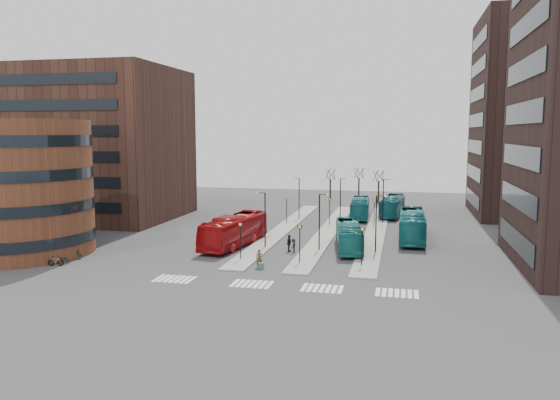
% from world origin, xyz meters
% --- Properties ---
extents(ground, '(160.00, 160.00, 0.00)m').
position_xyz_m(ground, '(0.00, 0.00, 0.00)').
color(ground, '#313134').
rests_on(ground, ground).
extents(island_left, '(2.50, 45.00, 0.15)m').
position_xyz_m(island_left, '(-4.00, 30.00, 0.07)').
color(island_left, gray).
rests_on(island_left, ground).
extents(island_mid, '(2.50, 45.00, 0.15)m').
position_xyz_m(island_mid, '(2.00, 30.00, 0.07)').
color(island_mid, gray).
rests_on(island_mid, ground).
extents(island_right, '(2.50, 45.00, 0.15)m').
position_xyz_m(island_right, '(8.00, 30.00, 0.07)').
color(island_right, gray).
rests_on(island_right, ground).
extents(suitcase, '(0.61, 0.56, 0.61)m').
position_xyz_m(suitcase, '(-1.51, 8.99, 0.31)').
color(suitcase, navy).
rests_on(suitcase, ground).
extents(red_bus, '(4.60, 12.80, 3.49)m').
position_xyz_m(red_bus, '(-7.11, 18.54, 1.74)').
color(red_bus, '#9E0C0F').
rests_on(red_bus, ground).
extents(teal_bus_a, '(4.09, 10.99, 2.99)m').
position_xyz_m(teal_bus_a, '(5.65, 19.42, 1.50)').
color(teal_bus_a, '#156966').
rests_on(teal_bus_a, ground).
extents(teal_bus_b, '(2.97, 10.80, 2.98)m').
position_xyz_m(teal_bus_b, '(5.10, 41.93, 1.49)').
color(teal_bus_b, '#16656E').
rests_on(teal_bus_b, ground).
extents(teal_bus_c, '(2.92, 12.43, 3.46)m').
position_xyz_m(teal_bus_c, '(12.42, 26.41, 1.73)').
color(teal_bus_c, '#166B71').
rests_on(teal_bus_c, ground).
extents(teal_bus_d, '(3.73, 11.31, 3.09)m').
position_xyz_m(teal_bus_d, '(9.76, 44.88, 1.55)').
color(teal_bus_d, '#145F65').
rests_on(teal_bus_d, ground).
extents(traveller, '(0.69, 0.52, 1.72)m').
position_xyz_m(traveller, '(-1.86, 9.70, 0.86)').
color(traveller, '#4B452D').
rests_on(traveller, ground).
extents(commuter_a, '(0.89, 0.75, 1.64)m').
position_xyz_m(commuter_a, '(-8.79, 17.87, 0.82)').
color(commuter_a, black).
rests_on(commuter_a, ground).
extents(commuter_b, '(0.59, 1.13, 1.85)m').
position_xyz_m(commuter_b, '(-0.50, 17.03, 0.92)').
color(commuter_b, black).
rests_on(commuter_b, ground).
extents(commuter_c, '(0.74, 1.07, 1.53)m').
position_xyz_m(commuter_c, '(0.05, 16.63, 0.76)').
color(commuter_c, black).
rests_on(commuter_c, ground).
extents(bicycle_near, '(1.57, 0.60, 0.81)m').
position_xyz_m(bicycle_near, '(-21.00, 6.83, 0.41)').
color(bicycle_near, gray).
rests_on(bicycle_near, ground).
extents(bicycle_mid, '(1.57, 0.74, 0.91)m').
position_xyz_m(bicycle_mid, '(-21.00, 5.86, 0.45)').
color(bicycle_mid, gray).
rests_on(bicycle_mid, ground).
extents(bicycle_far, '(1.93, 0.81, 0.99)m').
position_xyz_m(bicycle_far, '(-21.00, 8.83, 0.49)').
color(bicycle_far, gray).
rests_on(bicycle_far, ground).
extents(crosswalk_stripes, '(22.35, 2.40, 0.01)m').
position_xyz_m(crosswalk_stripes, '(1.75, 4.00, 0.01)').
color(crosswalk_stripes, silver).
rests_on(crosswalk_stripes, ground).
extents(round_building, '(15.16, 15.16, 14.00)m').
position_xyz_m(round_building, '(-28.00, 10.00, 6.99)').
color(round_building, brown).
rests_on(round_building, ground).
extents(office_block, '(25.00, 20.12, 22.00)m').
position_xyz_m(office_block, '(-34.00, 33.98, 11.00)').
color(office_block, '#3F261D').
rests_on(office_block, ground).
extents(tower_far, '(20.12, 20.00, 30.00)m').
position_xyz_m(tower_far, '(31.98, 50.00, 15.00)').
color(tower_far, black).
rests_on(tower_far, ground).
extents(sign_poles, '(12.45, 22.12, 3.65)m').
position_xyz_m(sign_poles, '(1.60, 23.00, 2.41)').
color(sign_poles, black).
rests_on(sign_poles, ground).
extents(lamp_posts, '(14.04, 20.24, 6.12)m').
position_xyz_m(lamp_posts, '(2.64, 28.00, 3.58)').
color(lamp_posts, black).
rests_on(lamp_posts, ground).
extents(bare_trees, '(10.97, 8.14, 5.90)m').
position_xyz_m(bare_trees, '(2.67, 62.67, 2.72)').
color(bare_trees, black).
rests_on(bare_trees, ground).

